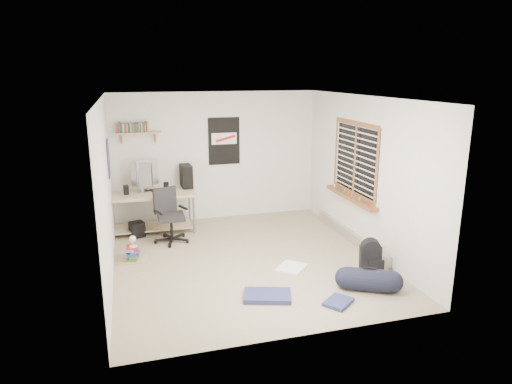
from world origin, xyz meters
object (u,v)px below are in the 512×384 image
object	(u,v)px
desk	(151,213)
duffel_bag	(369,281)
backpack	(370,260)
office_chair	(171,215)
book_stack	(132,251)

from	to	relation	value
desk	duffel_bag	xyz separation A→B (m)	(2.67, -3.19, -0.22)
desk	backpack	size ratio (longest dim) A/B	4.04
office_chair	book_stack	world-z (taller)	office_chair
office_chair	duffel_bag	xyz separation A→B (m)	(2.35, -2.58, -0.35)
backpack	duffel_bag	xyz separation A→B (m)	(-0.31, -0.51, -0.06)
duffel_bag	desk	bearing A→B (deg)	157.90
duffel_bag	book_stack	bearing A→B (deg)	175.50
office_chair	backpack	xyz separation A→B (m)	(2.67, -2.07, -0.29)
desk	book_stack	distance (m)	1.33
office_chair	book_stack	bearing A→B (deg)	-158.37
desk	office_chair	distance (m)	0.70
desk	duffel_bag	world-z (taller)	desk
desk	book_stack	size ratio (longest dim) A/B	4.15
desk	book_stack	world-z (taller)	desk
book_stack	desk	bearing A→B (deg)	73.81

